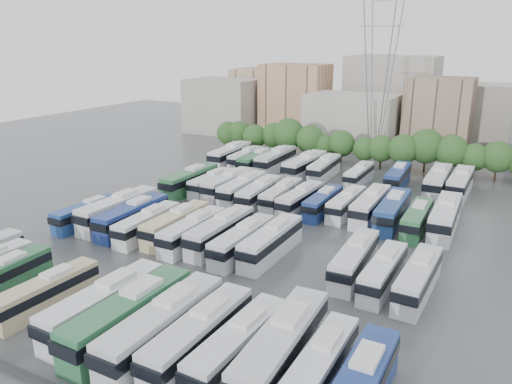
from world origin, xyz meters
The scene contains 49 objects.
ground centered at (0.00, 0.00, 0.00)m, with size 220.00×220.00×0.00m, color #424447.
parapet centered at (0.00, -33.00, 0.25)m, with size 56.00×0.50×0.50m, color #2D2D30.
tree_line centered at (-0.17, 42.15, 4.31)m, with size 63.40×7.69×8.39m.
city_buildings centered at (-7.46, 71.86, 7.87)m, with size 102.00×35.00×20.00m.
electricity_pylon centered at (2.00, 50.00, 18.66)m, with size 9.00×6.91×33.83m.
bus_r0_s2 centered at (-14.82, -25.21, 1.70)m, with size 2.71×11.09×3.46m.
bus_r0_s4 centered at (-8.36, -25.15, 1.66)m, with size 2.88×10.90×3.39m.
bus_r0_s6 centered at (-1.58, -24.69, 1.98)m, with size 3.31×12.94×4.03m.
bus_r0_s7 centered at (1.71, -25.21, 2.08)m, with size 3.30×13.58×4.24m.
bus_r0_s8 centered at (5.16, -25.12, 2.07)m, with size 3.14×13.48×4.22m.
bus_r0_s9 centered at (8.31, -24.66, 1.91)m, with size 2.89×12.46×3.90m.
bus_r0_s10 centered at (11.60, -24.26, 1.80)m, with size 3.04×11.80×3.67m.
bus_r0_s11 centered at (14.79, -23.29, 2.07)m, with size 3.40×13.51×4.21m.
bus_r0_s12 centered at (18.01, -23.73, 1.70)m, with size 2.45×11.07×3.47m.
bus_r1_s0 centered at (-21.50, -7.21, 1.67)m, with size 2.82×10.93×3.40m.
bus_r1_s1 centered at (-18.09, -5.04, 2.03)m, with size 3.18×13.27×4.14m.
bus_r1_s2 centered at (-14.90, -5.88, 1.90)m, with size 2.85×12.37×3.87m.
bus_r1_s3 centered at (-11.63, -6.82, 1.73)m, with size 2.82×11.32×3.53m.
bus_r1_s4 centered at (-8.23, -5.35, 1.81)m, with size 2.57×11.77×3.69m.
bus_r1_s5 centered at (-5.07, -6.29, 1.79)m, with size 2.60×11.65×3.65m.
bus_r1_s6 centered at (-1.88, -5.05, 1.89)m, with size 2.73×12.28×3.85m.
bus_r1_s7 centered at (1.82, -6.18, 1.81)m, with size 2.72×11.77×3.68m.
bus_r1_s8 centered at (4.94, -5.03, 1.87)m, with size 2.75×12.14×3.80m.
bus_r1_s11 centered at (14.82, -5.06, 1.81)m, with size 2.94×11.81×3.68m.
bus_r1_s12 centered at (18.18, -6.36, 1.68)m, with size 2.60×10.98×3.43m.
bus_r1_s13 centered at (21.61, -6.37, 1.78)m, with size 2.91×11.62×3.62m.
bus_r2_s1 centered at (-18.07, 11.67, 1.98)m, with size 2.92×12.90×4.04m.
bus_r2_s2 centered at (-14.90, 13.14, 1.66)m, with size 2.44×10.82×3.39m.
bus_r2_s3 centered at (-11.48, 12.84, 1.90)m, with size 2.97×12.38×3.87m.
bus_r2_s4 centered at (-8.23, 11.76, 1.91)m, with size 3.07×12.46×3.88m.
bus_r2_s5 centered at (-4.98, 11.12, 1.83)m, with size 3.19×12.02×3.74m.
bus_r2_s6 centered at (-1.73, 11.92, 1.76)m, with size 2.88×11.49×3.58m.
bus_r2_s7 centered at (1.64, 11.35, 1.78)m, with size 3.08×11.69×3.64m.
bus_r2_s8 centered at (4.93, 11.89, 1.67)m, with size 2.45×10.88×3.41m.
bus_r2_s9 centered at (8.09, 12.87, 1.69)m, with size 2.68×11.06×3.45m.
bus_r2_s10 centered at (11.53, 13.00, 1.93)m, with size 2.76×12.51×3.92m.
bus_r2_s11 centered at (14.76, 12.20, 1.95)m, with size 3.13×12.71×3.96m.
bus_r2_s12 centered at (18.25, 10.95, 1.73)m, with size 2.56×11.28×3.53m.
bus_r2_s13 centered at (21.44, 12.68, 2.03)m, with size 3.13×13.22×4.13m.
bus_r3_s0 centered at (-21.64, 30.64, 2.05)m, with size 3.37×13.40×4.18m.
bus_r3_s1 centered at (-18.14, 30.68, 1.77)m, with size 3.08×11.61×3.61m.
bus_r3_s2 centered at (-14.66, 29.20, 1.90)m, with size 2.72×12.37×3.88m.
bus_r3_s3 centered at (-11.67, 30.75, 2.06)m, with size 3.06×13.42×4.20m.
bus_r3_s5 centered at (-5.11, 29.35, 2.08)m, with size 3.57×13.60×4.23m.
bus_r3_s6 centered at (-1.65, 30.02, 1.87)m, with size 3.13×12.23×3.81m.
bus_r3_s8 centered at (5.08, 29.11, 1.66)m, with size 2.51×10.80×3.38m.
bus_r3_s10 centered at (11.42, 30.40, 1.83)m, with size 3.03×11.96×3.72m.
bus_r3_s12 centered at (17.95, 29.64, 2.07)m, with size 3.14×13.46×4.21m.
bus_r3_s13 centered at (21.28, 30.53, 1.99)m, with size 3.06×12.96×4.05m.
Camera 1 is at (28.13, -52.69, 24.13)m, focal length 35.00 mm.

